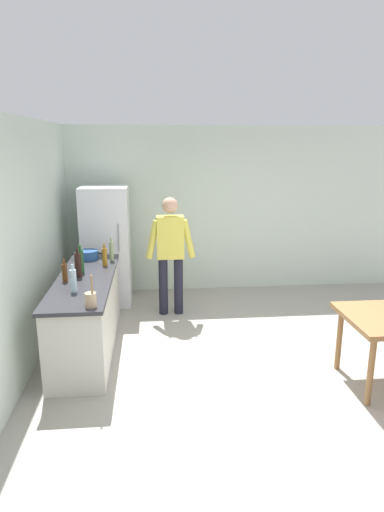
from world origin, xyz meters
TOP-DOWN VIEW (x-y plane):
  - ground_plane at (0.00, 0.00)m, footprint 14.00×14.00m
  - wall_back at (0.00, 3.00)m, footprint 6.40×0.12m
  - wall_left at (-2.60, 0.20)m, footprint 0.12×5.60m
  - kitchen_counter at (-2.00, 0.80)m, footprint 0.64×2.20m
  - refrigerator at (-1.90, 2.40)m, footprint 0.70×0.67m
  - person at (-0.95, 1.85)m, footprint 0.70×0.22m
  - cooking_pot at (-2.08, 1.66)m, footprint 0.40×0.28m
  - utensil_jar at (-1.80, -0.16)m, footprint 0.11×0.11m
  - bottle_vinegar_tall at (-1.75, 1.53)m, footprint 0.06×0.06m
  - bottle_oil_amber at (-1.82, 1.32)m, footprint 0.06×0.06m
  - bottle_water_clear at (-2.04, 0.30)m, footprint 0.07×0.07m
  - bottle_beer_brown at (-2.20, 0.69)m, footprint 0.06×0.06m
  - bottle_wine_green at (-2.07, 1.03)m, footprint 0.08×0.08m
  - bottle_wine_dark at (-2.07, 0.85)m, footprint 0.08×0.08m

SIDE VIEW (x-z plane):
  - ground_plane at x=0.00m, z-range 0.00..0.00m
  - kitchen_counter at x=-2.00m, z-range 0.00..0.90m
  - refrigerator at x=-1.90m, z-range 0.00..1.80m
  - cooking_pot at x=-2.08m, z-range 0.90..1.02m
  - person at x=-0.95m, z-range 0.13..1.83m
  - utensil_jar at x=-1.80m, z-range 0.82..1.14m
  - bottle_beer_brown at x=-2.20m, z-range 0.88..1.14m
  - bottle_oil_amber at x=-1.82m, z-range 0.88..1.16m
  - bottle_water_clear at x=-2.04m, z-range 0.88..1.18m
  - bottle_vinegar_tall at x=-1.75m, z-range 0.88..1.20m
  - bottle_wine_green at x=-2.07m, z-range 0.88..1.22m
  - bottle_wine_dark at x=-2.07m, z-range 0.88..1.22m
  - wall_back at x=0.00m, z-range 0.00..2.70m
  - wall_left at x=-2.60m, z-range 0.00..2.70m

